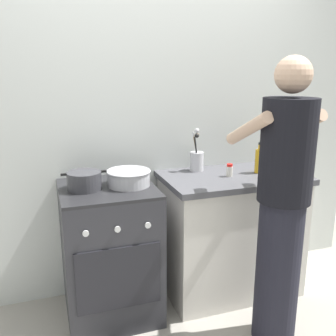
{
  "coord_description": "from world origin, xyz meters",
  "views": [
    {
      "loc": [
        -0.72,
        -2.14,
        1.62
      ],
      "look_at": [
        0.05,
        0.12,
        1.0
      ],
      "focal_mm": 40.28,
      "sensor_mm": 36.0,
      "label": 1
    }
  ],
  "objects_px": {
    "stove_range": "(110,252)",
    "utensil_crock": "(197,159)",
    "pot": "(84,181)",
    "mixing_bowl": "(129,177)",
    "spice_bottle": "(229,170)",
    "oil_bottle": "(260,160)",
    "person": "(282,207)"
  },
  "relations": [
    {
      "from": "spice_bottle",
      "to": "oil_bottle",
      "type": "relative_size",
      "value": 0.4
    },
    {
      "from": "person",
      "to": "oil_bottle",
      "type": "bearing_deg",
      "value": 70.92
    },
    {
      "from": "pot",
      "to": "mixing_bowl",
      "type": "height_order",
      "value": "pot"
    },
    {
      "from": "pot",
      "to": "person",
      "type": "distance_m",
      "value": 1.2
    },
    {
      "from": "pot",
      "to": "spice_bottle",
      "type": "bearing_deg",
      "value": -1.17
    },
    {
      "from": "mixing_bowl",
      "to": "spice_bottle",
      "type": "xyz_separation_m",
      "value": [
        0.72,
        -0.02,
        -0.01
      ]
    },
    {
      "from": "mixing_bowl",
      "to": "person",
      "type": "relative_size",
      "value": 0.17
    },
    {
      "from": "pot",
      "to": "spice_bottle",
      "type": "relative_size",
      "value": 3.09
    },
    {
      "from": "utensil_crock",
      "to": "stove_range",
      "type": "bearing_deg",
      "value": -164.28
    },
    {
      "from": "stove_range",
      "to": "mixing_bowl",
      "type": "xyz_separation_m",
      "value": [
        0.14,
        -0.01,
        0.51
      ]
    },
    {
      "from": "stove_range",
      "to": "utensil_crock",
      "type": "distance_m",
      "value": 0.9
    },
    {
      "from": "mixing_bowl",
      "to": "person",
      "type": "height_order",
      "value": "person"
    },
    {
      "from": "utensil_crock",
      "to": "person",
      "type": "relative_size",
      "value": 0.19
    },
    {
      "from": "utensil_crock",
      "to": "oil_bottle",
      "type": "height_order",
      "value": "utensil_crock"
    },
    {
      "from": "pot",
      "to": "utensil_crock",
      "type": "xyz_separation_m",
      "value": [
        0.84,
        0.2,
        0.03
      ]
    },
    {
      "from": "pot",
      "to": "mixing_bowl",
      "type": "bearing_deg",
      "value": -0.83
    },
    {
      "from": "pot",
      "to": "mixing_bowl",
      "type": "relative_size",
      "value": 0.97
    },
    {
      "from": "oil_bottle",
      "to": "person",
      "type": "distance_m",
      "value": 0.62
    },
    {
      "from": "pot",
      "to": "utensil_crock",
      "type": "bearing_deg",
      "value": 13.27
    },
    {
      "from": "spice_bottle",
      "to": "person",
      "type": "bearing_deg",
      "value": -84.59
    },
    {
      "from": "stove_range",
      "to": "utensil_crock",
      "type": "bearing_deg",
      "value": 15.72
    },
    {
      "from": "stove_range",
      "to": "oil_bottle",
      "type": "relative_size",
      "value": 4.02
    },
    {
      "from": "spice_bottle",
      "to": "utensil_crock",
      "type": "bearing_deg",
      "value": 125.83
    },
    {
      "from": "utensil_crock",
      "to": "person",
      "type": "xyz_separation_m",
      "value": [
        0.21,
        -0.77,
        -0.13
      ]
    },
    {
      "from": "mixing_bowl",
      "to": "person",
      "type": "bearing_deg",
      "value": -36.5
    },
    {
      "from": "spice_bottle",
      "to": "person",
      "type": "distance_m",
      "value": 0.56
    },
    {
      "from": "utensil_crock",
      "to": "spice_bottle",
      "type": "relative_size",
      "value": 3.51
    },
    {
      "from": "pot",
      "to": "spice_bottle",
      "type": "distance_m",
      "value": 1.0
    },
    {
      "from": "person",
      "to": "stove_range",
      "type": "bearing_deg",
      "value": 147.73
    },
    {
      "from": "utensil_crock",
      "to": "oil_bottle",
      "type": "distance_m",
      "value": 0.45
    },
    {
      "from": "stove_range",
      "to": "mixing_bowl",
      "type": "relative_size",
      "value": 3.13
    },
    {
      "from": "stove_range",
      "to": "spice_bottle",
      "type": "distance_m",
      "value": 0.99
    }
  ]
}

